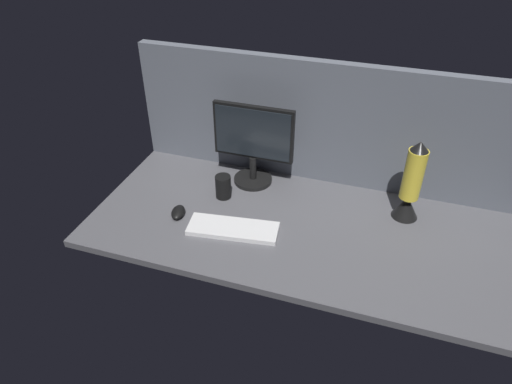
% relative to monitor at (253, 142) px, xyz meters
% --- Properties ---
extents(ground_plane, '(1.80, 0.80, 0.03)m').
position_rel_monitor_xyz_m(ground_plane, '(0.31, -0.25, -0.22)').
color(ground_plane, '#515156').
extents(cubicle_wall_back, '(1.80, 0.05, 0.57)m').
position_rel_monitor_xyz_m(cubicle_wall_back, '(0.31, 0.12, 0.08)').
color(cubicle_wall_back, '#565B66').
rests_on(cubicle_wall_back, ground_plane).
extents(monitor, '(0.37, 0.18, 0.38)m').
position_rel_monitor_xyz_m(monitor, '(0.00, 0.00, 0.00)').
color(monitor, black).
rests_on(monitor, ground_plane).
extents(keyboard, '(0.38, 0.18, 0.02)m').
position_rel_monitor_xyz_m(keyboard, '(0.04, -0.38, -0.20)').
color(keyboard, silver).
rests_on(keyboard, ground_plane).
extents(mouse, '(0.08, 0.11, 0.03)m').
position_rel_monitor_xyz_m(mouse, '(-0.22, -0.36, -0.19)').
color(mouse, black).
rests_on(mouse, ground_plane).
extents(mug_black_travel, '(0.07, 0.07, 0.11)m').
position_rel_monitor_xyz_m(mug_black_travel, '(-0.09, -0.17, -0.15)').
color(mug_black_travel, black).
rests_on(mug_black_travel, ground_plane).
extents(lava_lamp, '(0.11, 0.11, 0.36)m').
position_rel_monitor_xyz_m(lava_lamp, '(0.70, -0.06, -0.06)').
color(lava_lamp, black).
rests_on(lava_lamp, ground_plane).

